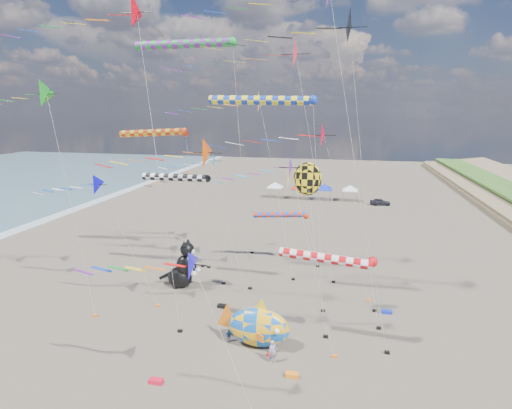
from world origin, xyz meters
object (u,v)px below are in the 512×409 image
object	(u,v)px
child_green	(258,324)
child_blue	(229,335)
fish_inflatable	(258,327)
person_adult	(273,352)
cat_inflatable	(182,263)
parked_car	(380,202)

from	to	relation	value
child_green	child_blue	world-z (taller)	child_green
fish_inflatable	child_green	xyz separation A→B (m)	(-0.51, 2.21, -1.06)
person_adult	child_green	bearing A→B (deg)	88.75
cat_inflatable	person_adult	xyz separation A→B (m)	(11.27, -10.57, -1.69)
cat_inflatable	parked_car	xyz separation A→B (m)	(22.62, 42.05, -1.92)
person_adult	cat_inflatable	bearing A→B (deg)	109.10
fish_inflatable	child_blue	xyz separation A→B (m)	(-2.38, 0.17, -1.15)
cat_inflatable	child_green	world-z (taller)	cat_inflatable
person_adult	parked_car	distance (m)	53.82
parked_car	child_green	bearing A→B (deg)	158.54
cat_inflatable	child_blue	xyz separation A→B (m)	(7.44, -8.67, -2.03)
child_green	parked_car	xyz separation A→B (m)	(13.31, 48.67, 0.01)
person_adult	child_blue	world-z (taller)	person_adult
fish_inflatable	child_green	distance (m)	2.50
fish_inflatable	parked_car	world-z (taller)	fish_inflatable
fish_inflatable	child_blue	distance (m)	2.65
cat_inflatable	parked_car	bearing A→B (deg)	66.28
person_adult	child_green	size ratio (longest dim) A/B	1.39
child_blue	parked_car	distance (m)	52.93
child_blue	person_adult	bearing A→B (deg)	-59.45
fish_inflatable	person_adult	xyz separation A→B (m)	(1.45, -1.73, -0.81)
cat_inflatable	child_blue	world-z (taller)	cat_inflatable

